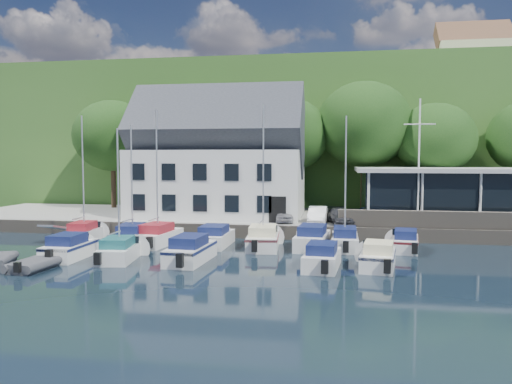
% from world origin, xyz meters
% --- Properties ---
extents(ground, '(180.00, 180.00, 0.00)m').
position_xyz_m(ground, '(0.00, 0.00, 0.00)').
color(ground, black).
rests_on(ground, ground).
extents(quay, '(60.00, 13.00, 1.00)m').
position_xyz_m(quay, '(0.00, 17.50, 0.50)').
color(quay, gray).
rests_on(quay, ground).
extents(quay_face, '(60.00, 0.30, 1.00)m').
position_xyz_m(quay_face, '(0.00, 11.00, 0.50)').
color(quay_face, '#60584D').
rests_on(quay_face, ground).
extents(hillside, '(160.00, 75.00, 16.00)m').
position_xyz_m(hillside, '(0.00, 62.00, 8.00)').
color(hillside, '#305821').
rests_on(hillside, ground).
extents(field_patch, '(50.00, 30.00, 0.30)m').
position_xyz_m(field_patch, '(8.00, 70.00, 16.15)').
color(field_patch, '#566331').
rests_on(field_patch, hillside).
extents(farmhouse, '(10.40, 7.00, 8.20)m').
position_xyz_m(farmhouse, '(22.00, 52.00, 20.10)').
color(farmhouse, beige).
rests_on(farmhouse, hillside).
extents(harbor_building, '(14.40, 8.20, 8.70)m').
position_xyz_m(harbor_building, '(-7.00, 16.50, 5.35)').
color(harbor_building, silver).
rests_on(harbor_building, quay).
extents(club_pavilion, '(13.20, 7.20, 4.10)m').
position_xyz_m(club_pavilion, '(11.00, 16.00, 3.05)').
color(club_pavilion, black).
rests_on(club_pavilion, quay).
extents(seawall, '(18.00, 0.50, 1.20)m').
position_xyz_m(seawall, '(12.00, 11.40, 1.60)').
color(seawall, '#60584D').
rests_on(seawall, quay).
extents(gangway, '(1.20, 6.00, 1.40)m').
position_xyz_m(gangway, '(-16.50, 9.00, 0.00)').
color(gangway, silver).
rests_on(gangway, ground).
extents(car_silver, '(1.74, 3.44, 1.12)m').
position_xyz_m(car_silver, '(-1.07, 13.16, 1.56)').
color(car_silver, '#AEAEB3').
rests_on(car_silver, quay).
extents(car_white, '(1.43, 3.80, 1.24)m').
position_xyz_m(car_white, '(1.50, 12.98, 1.62)').
color(car_white, white).
rests_on(car_white, quay).
extents(car_dgrey, '(2.43, 4.18, 1.14)m').
position_xyz_m(car_dgrey, '(3.21, 12.72, 1.57)').
color(car_dgrey, '#323338').
rests_on(car_dgrey, quay).
extents(car_blue, '(2.62, 4.06, 1.29)m').
position_xyz_m(car_blue, '(5.65, 13.41, 1.65)').
color(car_blue, '#2F4092').
rests_on(car_blue, quay).
extents(flagpole, '(2.19, 0.20, 9.12)m').
position_xyz_m(flagpole, '(8.70, 12.74, 5.56)').
color(flagpole, silver).
rests_on(flagpole, quay).
extents(tree_0, '(7.66, 7.66, 10.47)m').
position_xyz_m(tree_0, '(-18.75, 21.44, 6.23)').
color(tree_0, '#143710').
rests_on(tree_0, quay).
extents(tree_1, '(8.30, 8.30, 11.34)m').
position_xyz_m(tree_1, '(-11.45, 22.61, 6.67)').
color(tree_1, '#143710').
rests_on(tree_1, quay).
extents(tree_2, '(7.59, 7.59, 10.37)m').
position_xyz_m(tree_2, '(-1.60, 21.34, 6.18)').
color(tree_2, '#143710').
rests_on(tree_2, quay).
extents(tree_3, '(8.64, 8.64, 11.81)m').
position_xyz_m(tree_3, '(5.28, 22.05, 6.90)').
color(tree_3, '#143710').
rests_on(tree_3, quay).
extents(tree_4, '(7.11, 7.11, 9.72)m').
position_xyz_m(tree_4, '(11.40, 21.55, 5.86)').
color(tree_4, '#143710').
rests_on(tree_4, quay).
extents(boat_r1_0, '(2.37, 6.01, 8.58)m').
position_xyz_m(boat_r1_0, '(-14.70, 7.99, 4.29)').
color(boat_r1_0, silver).
rests_on(boat_r1_0, ground).
extents(boat_r1_1, '(2.72, 6.43, 8.89)m').
position_xyz_m(boat_r1_1, '(-10.71, 7.07, 4.45)').
color(boat_r1_1, silver).
rests_on(boat_r1_1, ground).
extents(boat_r1_2, '(2.83, 6.36, 9.10)m').
position_xyz_m(boat_r1_2, '(-9.08, 7.45, 4.55)').
color(boat_r1_2, silver).
rests_on(boat_r1_2, ground).
extents(boat_r1_3, '(2.13, 6.04, 1.42)m').
position_xyz_m(boat_r1_3, '(-5.16, 7.70, 0.71)').
color(boat_r1_3, silver).
rests_on(boat_r1_3, ground).
extents(boat_r1_4, '(2.62, 6.37, 9.24)m').
position_xyz_m(boat_r1_4, '(-1.82, 7.29, 4.62)').
color(boat_r1_4, silver).
rests_on(boat_r1_4, ground).
extents(boat_r1_5, '(2.66, 6.59, 1.56)m').
position_xyz_m(boat_r1_5, '(1.34, 7.81, 0.78)').
color(boat_r1_5, silver).
rests_on(boat_r1_5, ground).
extents(boat_r1_6, '(1.89, 5.92, 8.79)m').
position_xyz_m(boat_r1_6, '(3.43, 7.92, 4.40)').
color(boat_r1_6, silver).
rests_on(boat_r1_6, ground).
extents(boat_r1_7, '(2.45, 5.45, 1.37)m').
position_xyz_m(boat_r1_7, '(7.22, 7.97, 0.68)').
color(boat_r1_7, silver).
rests_on(boat_r1_7, ground).
extents(boat_r2_0, '(2.06, 5.56, 1.47)m').
position_xyz_m(boat_r2_0, '(-12.59, 2.31, 0.74)').
color(boat_r2_0, silver).
rests_on(boat_r2_0, ground).
extents(boat_r2_1, '(2.67, 5.76, 8.32)m').
position_xyz_m(boat_r2_1, '(-9.45, 2.22, 4.16)').
color(boat_r2_1, silver).
rests_on(boat_r2_1, ground).
extents(boat_r2_2, '(2.36, 6.42, 1.55)m').
position_xyz_m(boat_r2_2, '(-5.29, 2.48, 0.77)').
color(boat_r2_2, silver).
rests_on(boat_r2_2, ground).
extents(boat_r2_3, '(2.38, 5.60, 1.41)m').
position_xyz_m(boat_r2_3, '(2.13, 2.03, 0.71)').
color(boat_r2_3, silver).
rests_on(boat_r2_3, ground).
extents(boat_r2_4, '(2.59, 5.42, 1.45)m').
position_xyz_m(boat_r2_4, '(5.10, 2.51, 0.73)').
color(boat_r2_4, silver).
rests_on(boat_r2_4, ground).
extents(dinghy_1, '(2.00, 3.15, 0.71)m').
position_xyz_m(dinghy_1, '(-12.91, -0.81, 0.36)').
color(dinghy_1, '#393A3E').
rests_on(dinghy_1, ground).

